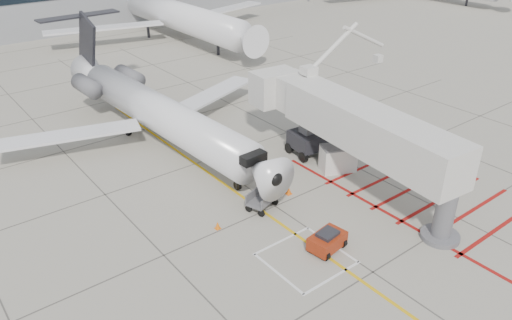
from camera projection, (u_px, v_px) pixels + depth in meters
ground_plane at (319, 236)px, 28.97m from camera, size 260.00×260.00×0.00m
regional_jet at (175, 103)px, 36.58m from camera, size 25.92×32.07×8.14m
jet_bridge at (367, 137)px, 31.89m from camera, size 10.91×19.94×7.66m
pushback_tug at (327, 240)px, 27.61m from camera, size 2.28×1.61×1.23m
baggage_cart at (262, 200)px, 31.27m from camera, size 2.29×1.82×1.26m
ground_power_unit at (338, 158)px, 35.52m from camera, size 2.79×2.28×1.92m
cone_nose at (218, 225)px, 29.52m from camera, size 0.34×0.34×0.47m
cone_side at (289, 190)px, 32.95m from camera, size 0.40×0.40×0.55m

